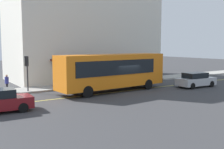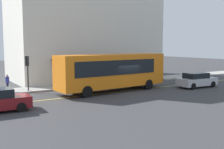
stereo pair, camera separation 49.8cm
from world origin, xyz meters
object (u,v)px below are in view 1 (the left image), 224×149
(bus, at_px, (113,71))
(pedestrian_waiting, at_px, (58,76))
(pedestrian_at_corner, at_px, (155,70))
(traffic_light, at_px, (27,65))
(car_silver, at_px, (196,80))
(pedestrian_by_curb, at_px, (7,82))

(bus, relative_size, pedestrian_waiting, 6.68)
(pedestrian_waiting, bearing_deg, pedestrian_at_corner, 0.29)
(traffic_light, relative_size, car_silver, 0.73)
(bus, bearing_deg, car_silver, -16.59)
(bus, distance_m, pedestrian_by_curb, 9.68)
(pedestrian_at_corner, relative_size, pedestrian_waiting, 0.92)
(bus, bearing_deg, pedestrian_by_curb, 152.89)
(car_silver, distance_m, pedestrian_waiting, 14.35)
(car_silver, relative_size, pedestrian_by_curb, 2.80)
(bus, xyz_separation_m, pedestrian_waiting, (-3.23, 5.45, -0.82))
(traffic_light, xyz_separation_m, pedestrian_at_corner, (17.40, 1.58, -1.46))
(pedestrian_at_corner, bearing_deg, car_silver, -102.90)
(bus, height_order, pedestrian_by_curb, bus)
(pedestrian_waiting, bearing_deg, pedestrian_by_curb, -168.86)
(bus, height_order, pedestrian_at_corner, bus)
(car_silver, relative_size, pedestrian_at_corner, 2.83)
(car_silver, distance_m, pedestrian_at_corner, 8.32)
(bus, distance_m, pedestrian_at_corner, 11.91)
(pedestrian_by_curb, xyz_separation_m, pedestrian_waiting, (5.35, 1.05, 0.08))
(bus, bearing_deg, pedestrian_at_corner, 27.70)
(traffic_light, xyz_separation_m, pedestrian_waiting, (3.65, 1.51, -1.37))
(car_silver, bearing_deg, pedestrian_by_curb, 157.98)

